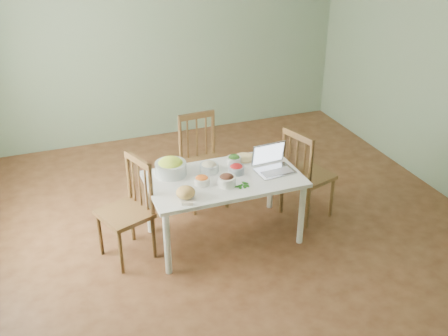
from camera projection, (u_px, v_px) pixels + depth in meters
name	position (u px, v px, depth m)	size (l,w,h in m)	color
floor	(231.00, 223.00, 5.45)	(5.00, 5.00, 0.00)	#452513
wall_back	(164.00, 40.00, 6.89)	(5.00, 0.00, 2.70)	slate
wall_front	(404.00, 259.00, 2.75)	(5.00, 0.00, 2.70)	slate
wall_right	(448.00, 73.00, 5.60)	(0.00, 5.00, 2.70)	slate
dining_table	(224.00, 208.00, 5.09)	(1.46, 0.82, 0.68)	white
chair_far	(204.00, 163.00, 5.58)	(0.45, 0.42, 1.01)	#462B16
chair_left	(124.00, 212.00, 4.74)	(0.44, 0.42, 0.99)	#462B16
chair_right	(308.00, 173.00, 5.38)	(0.44, 0.42, 1.01)	#462B16
bread_boule	(186.00, 192.00, 4.57)	(0.17, 0.17, 0.11)	tan
butter_stick	(187.00, 204.00, 4.48)	(0.10, 0.03, 0.03)	beige
bowl_squash	(171.00, 167.00, 4.93)	(0.30, 0.30, 0.17)	yellow
bowl_carrot	(202.00, 180.00, 4.80)	(0.15, 0.15, 0.08)	orange
bowl_onion	(209.00, 167.00, 5.01)	(0.18, 0.18, 0.10)	beige
bowl_mushroom	(227.00, 180.00, 4.77)	(0.17, 0.17, 0.11)	#38140D
bowl_redpep	(236.00, 169.00, 4.98)	(0.16, 0.16, 0.09)	red
bowl_broccoli	(234.00, 159.00, 5.16)	(0.14, 0.14, 0.09)	black
flatbread	(245.00, 158.00, 5.27)	(0.21, 0.21, 0.02)	beige
basil_bunch	(242.00, 185.00, 4.78)	(0.17, 0.17, 0.02)	#156A13
laptop	(276.00, 160.00, 4.97)	(0.35, 0.29, 0.25)	silver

